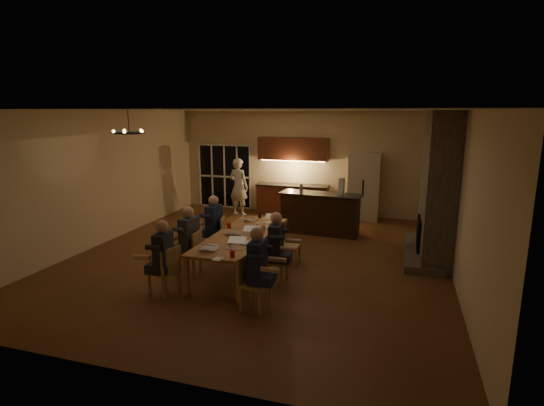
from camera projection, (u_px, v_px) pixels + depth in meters
The scene contains 44 objects.
floor at pixel (259, 257), 9.43m from camera, with size 9.00×9.00×0.00m, color brown.
back_wall at pixel (304, 163), 13.31m from camera, with size 8.00×0.04×3.20m, color beige.
left_wall at pixel (101, 178), 10.24m from camera, with size 0.04×9.00×3.20m, color beige.
right_wall at pixel (461, 197), 7.94m from camera, with size 0.04×9.00×3.20m, color beige.
ceiling at pixel (258, 109), 8.75m from camera, with size 8.00×9.00×0.04m, color white.
french_doors at pixel (225, 176), 14.15m from camera, with size 1.86×0.08×2.10m, color black.
fireplace at pixel (438, 186), 9.16m from camera, with size 0.58×2.50×3.20m, color #675C51.
kitchenette at pixel (293, 176), 13.19m from camera, with size 2.24×0.68×2.40m, color #5F281B, non-canonical shape.
refrigerator at pixel (364, 186), 12.55m from camera, with size 0.90×0.68×2.00m, color beige.
dining_table at pixel (242, 252), 8.61m from camera, with size 1.10×3.01×0.75m, color tan.
bar_island at pixel (320, 213), 11.19m from camera, with size 2.11×0.68×1.08m, color black.
chair_left_near at pixel (164, 271), 7.42m from camera, with size 0.44×0.44×0.89m, color tan, non-canonical shape.
chair_left_mid at pixel (188, 253), 8.33m from camera, with size 0.44×0.44×0.89m, color tan, non-canonical shape.
chair_left_far at pixel (214, 236), 9.45m from camera, with size 0.44×0.44×0.89m, color tan, non-canonical shape.
chair_right_near at pixel (256, 284), 6.86m from camera, with size 0.44×0.44×0.89m, color tan, non-canonical shape.
chair_right_mid at pixel (275, 260), 7.94m from camera, with size 0.44×0.44×0.89m, color tan, non-canonical shape.
chair_right_far at pixel (290, 244), 8.92m from camera, with size 0.44×0.44×0.89m, color tan, non-canonical shape.
person_left_near at pixel (164, 259), 7.30m from camera, with size 0.60×0.60×1.38m, color #25292F, non-canonical shape.
person_right_near at pixel (257, 268), 6.85m from camera, with size 0.60×0.60×1.38m, color #1B2643, non-canonical shape.
person_left_mid at pixel (189, 241), 8.32m from camera, with size 0.60×0.60×1.38m, color #3B4045, non-canonical shape.
person_right_mid at pixel (276, 248), 7.85m from camera, with size 0.60×0.60×1.38m, color #25292F, non-canonical shape.
person_left_far at pixel (214, 226), 9.40m from camera, with size 0.60×0.60×1.38m, color #1B2643, non-canonical shape.
standing_person at pixel (239, 187), 13.15m from camera, with size 0.65×0.43×1.79m, color white.
chandelier at pixel (129, 133), 8.50m from camera, with size 0.62×0.62×0.03m, color black.
laptop_a at pixel (209, 243), 7.58m from camera, with size 0.32×0.28×0.23m, color silver, non-canonical shape.
laptop_b at pixel (235, 242), 7.65m from camera, with size 0.32×0.28×0.23m, color silver, non-canonical shape.
laptop_c at pixel (233, 228), 8.57m from camera, with size 0.32×0.28×0.23m, color silver, non-canonical shape.
laptop_d at pixel (250, 231), 8.38m from camera, with size 0.32×0.28×0.23m, color silver, non-canonical shape.
laptop_e at pixel (250, 215), 9.62m from camera, with size 0.32×0.28×0.23m, color silver, non-canonical shape.
laptop_f at pixel (272, 218), 9.40m from camera, with size 0.32×0.28×0.23m, color silver, non-canonical shape.
mug_front at pixel (232, 239), 8.06m from camera, with size 0.08×0.08×0.10m, color white.
mug_mid at pixel (258, 225), 9.02m from camera, with size 0.09×0.09×0.10m, color white.
mug_back at pixel (242, 221), 9.39m from camera, with size 0.08×0.08×0.10m, color white.
redcup_near at pixel (232, 254), 7.19m from camera, with size 0.09×0.09×0.12m, color red.
redcup_mid at pixel (229, 226), 8.96m from camera, with size 0.09×0.09×0.12m, color red.
can_silver at pixel (230, 241), 7.90m from camera, with size 0.07×0.07×0.12m, color #B2B2B7.
can_cola at pixel (260, 216), 9.84m from camera, with size 0.07×0.07×0.12m, color #3F0F0C.
can_right at pixel (264, 229), 8.73m from camera, with size 0.07×0.07×0.12m, color #B2B2B7.
plate_near at pixel (246, 243), 7.93m from camera, with size 0.27×0.27×0.02m, color white.
plate_left at pixel (211, 247), 7.74m from camera, with size 0.26×0.26×0.02m, color white.
plate_far at pixel (271, 227), 9.04m from camera, with size 0.26×0.26×0.02m, color white.
notepad at pixel (218, 259), 7.10m from camera, with size 0.14×0.19×0.01m, color white.
bar_bottle at pixel (301, 188), 11.17m from camera, with size 0.09×0.09×0.24m, color #99999E.
bar_blender at pixel (341, 187), 10.85m from camera, with size 0.14×0.14×0.43m, color silver.
Camera 1 is at (2.90, -8.48, 3.17)m, focal length 28.00 mm.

